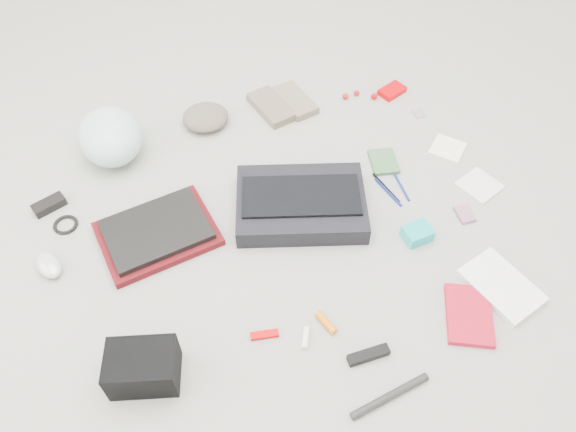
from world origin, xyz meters
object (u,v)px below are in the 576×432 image
object	(u,v)px
messenger_bag	(301,204)
camera_bag	(143,367)
laptop	(156,230)
accordion_wallet	(417,233)
bike_helmet	(110,136)
book_red	(469,315)

from	to	relation	value
messenger_bag	camera_bag	xyz separation A→B (m)	(-0.58, -0.46, 0.02)
laptop	accordion_wallet	distance (m)	0.86
bike_helmet	camera_bag	size ratio (longest dim) A/B	1.51
messenger_bag	camera_bag	bearing A→B (deg)	-128.07
messenger_bag	book_red	distance (m)	0.65
laptop	bike_helmet	size ratio (longest dim) A/B	1.14
laptop	camera_bag	size ratio (longest dim) A/B	1.73
book_red	accordion_wallet	distance (m)	0.32
messenger_bag	bike_helmet	xyz separation A→B (m)	(-0.59, 0.46, 0.05)
laptop	camera_bag	bearing A→B (deg)	-113.38
bike_helmet	book_red	bearing A→B (deg)	-53.06
laptop	camera_bag	distance (m)	0.49
messenger_bag	accordion_wallet	distance (m)	0.40
camera_bag	messenger_bag	bearing A→B (deg)	50.43
messenger_bag	camera_bag	size ratio (longest dim) A/B	2.31
bike_helmet	book_red	size ratio (longest dim) A/B	1.43
camera_bag	accordion_wallet	bearing A→B (deg)	27.03
bike_helmet	book_red	distance (m)	1.38
bike_helmet	camera_bag	world-z (taller)	bike_helmet
bike_helmet	accordion_wallet	bearing A→B (deg)	-43.09
messenger_bag	book_red	xyz separation A→B (m)	(0.37, -0.53, -0.03)
book_red	laptop	bearing A→B (deg)	169.34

